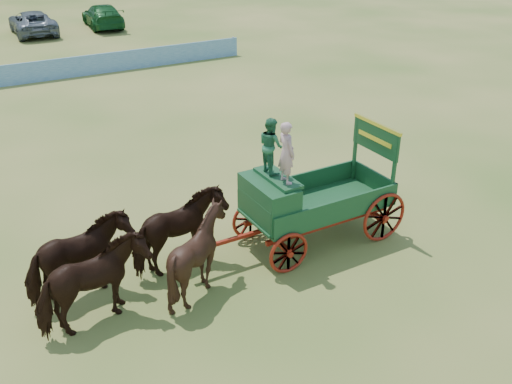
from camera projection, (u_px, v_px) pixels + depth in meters
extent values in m
plane|color=#A48C4A|center=(156.00, 255.00, 14.75)|extent=(160.00, 160.00, 0.00)
imported|color=black|center=(93.00, 286.00, 11.88)|extent=(2.57, 1.59, 2.02)
imported|color=black|center=(80.00, 260.00, 12.73)|extent=(2.56, 1.54, 2.02)
imported|color=black|center=(198.00, 254.00, 12.94)|extent=(2.06, 1.90, 2.02)
imported|color=black|center=(179.00, 232.00, 13.79)|extent=(2.58, 1.63, 2.02)
cube|color=#9C1A0F|center=(269.00, 234.00, 14.53)|extent=(0.12, 2.00, 0.12)
cube|color=#9C1A0F|center=(361.00, 206.00, 15.86)|extent=(0.12, 2.00, 0.12)
cube|color=#9C1A0F|center=(329.00, 224.00, 14.71)|extent=(3.80, 0.10, 0.12)
cube|color=#9C1A0F|center=(305.00, 207.00, 15.56)|extent=(3.80, 0.10, 0.12)
cube|color=#9C1A0F|center=(237.00, 238.00, 14.06)|extent=(2.80, 0.09, 0.09)
cube|color=#1B5229|center=(317.00, 206.00, 15.01)|extent=(3.80, 1.80, 0.10)
cube|color=#1B5229|center=(339.00, 210.00, 14.19)|extent=(3.80, 0.06, 0.55)
cube|color=#1B5229|center=(299.00, 183.00, 15.55)|extent=(3.80, 0.06, 0.55)
cube|color=#1B5229|center=(374.00, 180.00, 15.71)|extent=(0.06, 1.80, 0.55)
cube|color=#1B5229|center=(269.00, 201.00, 14.10)|extent=(0.85, 1.70, 1.05)
cube|color=#1B5229|center=(278.00, 178.00, 13.95)|extent=(0.55, 1.50, 0.08)
cube|color=#1B5229|center=(256.00, 212.00, 14.02)|extent=(0.10, 1.60, 0.65)
cube|color=#1B5229|center=(262.00, 220.00, 14.23)|extent=(0.55, 1.60, 0.06)
cube|color=#1B5229|center=(394.00, 170.00, 14.76)|extent=(0.08, 0.08, 1.80)
cube|color=#1B5229|center=(355.00, 149.00, 16.00)|extent=(0.08, 0.08, 1.80)
cube|color=#1B5229|center=(376.00, 139.00, 15.10)|extent=(0.07, 1.75, 0.75)
cube|color=yellow|center=(377.00, 124.00, 14.92)|extent=(0.08, 1.80, 0.09)
cube|color=yellow|center=(375.00, 139.00, 15.09)|extent=(0.02, 1.30, 0.12)
torus|color=#9C1A0F|center=(289.00, 253.00, 13.81)|extent=(1.09, 0.09, 1.09)
torus|color=#9C1A0F|center=(250.00, 219.00, 15.28)|extent=(1.09, 0.09, 1.09)
torus|color=#9C1A0F|center=(384.00, 217.00, 15.08)|extent=(1.39, 0.09, 1.39)
torus|color=#9C1A0F|center=(340.00, 189.00, 16.55)|extent=(1.39, 0.09, 1.39)
imported|color=#C49596|center=(286.00, 153.00, 13.31)|extent=(0.36, 0.55, 1.52)
imported|color=#286C45|center=(271.00, 145.00, 13.88)|extent=(0.53, 0.68, 1.39)
cube|color=#1B5D94|center=(3.00, 76.00, 27.99)|extent=(26.00, 0.08, 1.05)
imported|color=slate|center=(33.00, 23.00, 39.00)|extent=(2.76, 5.75, 1.58)
imported|color=#144C1E|center=(103.00, 16.00, 41.18)|extent=(2.73, 5.75, 1.62)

